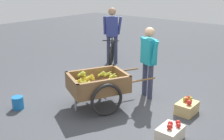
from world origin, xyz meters
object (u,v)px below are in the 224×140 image
(plastic_bucket, at_px, (18,103))
(mixed_fruit_crate, at_px, (187,107))
(bicycle, at_px, (112,53))
(fruit_cart, at_px, (98,86))
(vendor_person, at_px, (149,57))
(apple_crate, at_px, (170,133))
(cyclist_person, at_px, (112,30))

(plastic_bucket, distance_m, mixed_fruit_crate, 3.29)
(bicycle, bearing_deg, fruit_cart, 34.32)
(vendor_person, xyz_separation_m, apple_crate, (1.20, 1.20, -0.78))
(vendor_person, bearing_deg, bicycle, -122.08)
(bicycle, relative_size, plastic_bucket, 5.49)
(bicycle, xyz_separation_m, plastic_bucket, (3.46, 0.47, -0.23))
(cyclist_person, relative_size, apple_crate, 3.81)
(bicycle, height_order, mixed_fruit_crate, bicycle)
(fruit_cart, height_order, plastic_bucket, fruit_cart)
(fruit_cart, relative_size, plastic_bucket, 7.23)
(cyclist_person, relative_size, plastic_bucket, 6.68)
(bicycle, relative_size, apple_crate, 3.13)
(bicycle, bearing_deg, plastic_bucket, 7.79)
(cyclist_person, bearing_deg, mixed_fruit_crate, 63.18)
(plastic_bucket, bearing_deg, apple_crate, 108.37)
(plastic_bucket, bearing_deg, vendor_person, 142.56)
(cyclist_person, xyz_separation_m, plastic_bucket, (3.58, 0.56, -0.89))
(vendor_person, distance_m, plastic_bucket, 2.80)
(apple_crate, xyz_separation_m, mixed_fruit_crate, (-1.02, -0.19, 0.01))
(fruit_cart, xyz_separation_m, mixed_fruit_crate, (-0.86, 1.51, -0.31))
(bicycle, relative_size, cyclist_person, 0.82)
(apple_crate, bearing_deg, fruit_cart, -95.26)
(fruit_cart, distance_m, vendor_person, 1.24)
(fruit_cart, bearing_deg, bicycle, -145.68)
(vendor_person, bearing_deg, apple_crate, 45.15)
(cyclist_person, xyz_separation_m, mixed_fruit_crate, (1.62, 3.21, -0.88))
(bicycle, bearing_deg, mixed_fruit_crate, 64.33)
(plastic_bucket, bearing_deg, bicycle, -172.21)
(fruit_cart, relative_size, bicycle, 1.32)
(vendor_person, xyz_separation_m, mixed_fruit_crate, (0.18, 1.01, -0.77))
(vendor_person, xyz_separation_m, plastic_bucket, (2.14, -1.64, -0.78))
(fruit_cart, bearing_deg, cyclist_person, -145.60)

